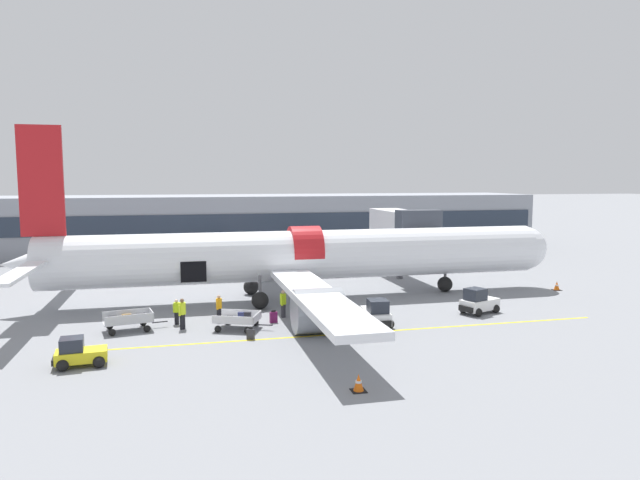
{
  "coord_description": "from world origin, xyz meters",
  "views": [
    {
      "loc": [
        -8.6,
        -35.5,
        8.85
      ],
      "look_at": [
        0.79,
        2.82,
        4.6
      ],
      "focal_mm": 32.0,
      "sensor_mm": 36.0,
      "label": 1
    }
  ],
  "objects": [
    {
      "name": "ground_plane",
      "position": [
        0.0,
        0.0,
        0.0
      ],
      "size": [
        500.0,
        500.0,
        0.0
      ],
      "primitive_type": "plane",
      "color": "gray"
    },
    {
      "name": "apron_marking_line",
      "position": [
        1.89,
        -4.88,
        0.0
      ],
      "size": [
        29.37,
        0.23,
        0.01
      ],
      "color": "yellow",
      "rests_on": "ground_plane"
    },
    {
      "name": "terminal_strip",
      "position": [
        0.0,
        36.28,
        3.39
      ],
      "size": [
        72.7,
        11.8,
        6.77
      ],
      "color": "gray",
      "rests_on": "ground_plane"
    },
    {
      "name": "jet_bridge_stub",
      "position": [
        10.19,
        10.57,
        4.66
      ],
      "size": [
        3.51,
        9.25,
        6.32
      ],
      "color": "#4C4C51",
      "rests_on": "ground_plane"
    },
    {
      "name": "airplane",
      "position": [
        -0.38,
        5.06,
        3.14
      ],
      "size": [
        40.29,
        37.34,
        12.32
      ],
      "color": "white",
      "rests_on": "ground_plane"
    },
    {
      "name": "baggage_tug_lead",
      "position": [
        10.35,
        -2.14,
        0.71
      ],
      "size": [
        2.99,
        2.34,
        1.7
      ],
      "color": "white",
      "rests_on": "ground_plane"
    },
    {
      "name": "baggage_tug_mid",
      "position": [
        -13.46,
        -7.26,
        0.58
      ],
      "size": [
        2.52,
        1.89,
        1.39
      ],
      "color": "yellow",
      "rests_on": "ground_plane"
    },
    {
      "name": "baggage_tug_rear",
      "position": [
        2.72,
        -3.57,
        0.71
      ],
      "size": [
        1.99,
        2.99,
        1.67
      ],
      "color": "white",
      "rests_on": "ground_plane"
    },
    {
      "name": "baggage_cart_loading",
      "position": [
        -5.42,
        -2.37,
        0.5
      ],
      "size": [
        3.51,
        2.72,
        1.01
      ],
      "color": "silver",
      "rests_on": "ground_plane"
    },
    {
      "name": "baggage_cart_queued",
      "position": [
        -11.66,
        -1.2,
        0.56
      ],
      "size": [
        3.72,
        2.27,
        1.1
      ],
      "color": "#B7BABF",
      "rests_on": "ground_plane"
    },
    {
      "name": "ground_crew_loader_a",
      "position": [
        -9.0,
        -0.34,
        0.82
      ],
      "size": [
        0.5,
        0.5,
        1.55
      ],
      "color": "black",
      "rests_on": "ground_plane"
    },
    {
      "name": "ground_crew_loader_b",
      "position": [
        -2.37,
        -0.16,
        0.93
      ],
      "size": [
        0.54,
        0.6,
        1.77
      ],
      "color": "#2D2D33",
      "rests_on": "ground_plane"
    },
    {
      "name": "ground_crew_driver",
      "position": [
        -6.42,
        -0.06,
        0.86
      ],
      "size": [
        0.51,
        0.54,
        1.63
      ],
      "color": "black",
      "rests_on": "ground_plane"
    },
    {
      "name": "ground_crew_supervisor",
      "position": [
        -8.66,
        -1.56,
        0.96
      ],
      "size": [
        0.58,
        0.58,
        1.83
      ],
      "color": "black",
      "rests_on": "ground_plane"
    },
    {
      "name": "suitcase_on_tarmac_upright",
      "position": [
        -5.01,
        -4.71,
        0.3
      ],
      "size": [
        0.46,
        0.4,
        0.7
      ],
      "color": "#2D2D33",
      "rests_on": "ground_plane"
    },
    {
      "name": "suitcase_on_tarmac_spare",
      "position": [
        -3.19,
        -1.36,
        0.34
      ],
      "size": [
        0.49,
        0.31,
        0.78
      ],
      "color": "#721951",
      "rests_on": "ground_plane"
    },
    {
      "name": "safety_cone_nose",
      "position": [
        20.41,
        3.47,
        0.34
      ],
      "size": [
        0.63,
        0.63,
        0.72
      ],
      "color": "black",
      "rests_on": "ground_plane"
    },
    {
      "name": "safety_cone_engine_left",
      "position": [
        -1.55,
        -13.52,
        0.35
      ],
      "size": [
        0.63,
        0.63,
        0.74
      ],
      "color": "black",
      "rests_on": "ground_plane"
    }
  ]
}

